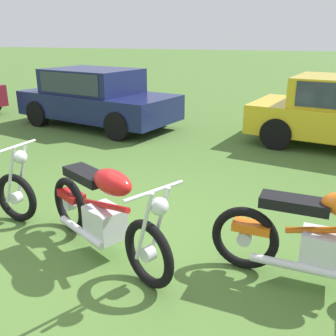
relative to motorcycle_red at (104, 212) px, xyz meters
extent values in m
plane|color=#476B2D|center=(-0.09, 0.25, -0.49)|extent=(120.00, 120.00, 0.00)
torus|color=black|center=(-1.43, 0.28, -0.18)|extent=(0.63, 0.12, 0.62)
cylinder|color=silver|center=(-1.43, 0.28, -0.18)|extent=(0.14, 0.11, 0.14)
cylinder|color=silver|center=(-1.36, 0.37, 0.15)|extent=(0.27, 0.05, 0.74)
cylinder|color=silver|center=(-1.37, 0.19, 0.15)|extent=(0.27, 0.05, 0.74)
cylinder|color=silver|center=(-1.33, 0.28, 0.49)|extent=(0.06, 0.64, 0.03)
sphere|color=silver|center=(-1.27, 0.27, 0.37)|extent=(0.17, 0.17, 0.16)
torus|color=black|center=(0.63, -0.30, -0.17)|extent=(0.63, 0.37, 0.66)
torus|color=black|center=(-0.67, 0.33, -0.17)|extent=(0.63, 0.37, 0.66)
cylinder|color=silver|center=(0.63, -0.30, -0.17)|extent=(0.17, 0.15, 0.14)
cylinder|color=silver|center=(-0.67, 0.33, -0.17)|extent=(0.17, 0.15, 0.14)
cylinder|color=silver|center=(0.72, -0.25, 0.16)|extent=(0.26, 0.15, 0.73)
cylinder|color=silver|center=(0.64, -0.41, 0.16)|extent=(0.26, 0.15, 0.73)
cube|color=silver|center=(0.00, 0.01, -0.11)|extent=(0.49, 0.44, 0.32)
cylinder|color=red|center=(0.02, -0.01, 0.09)|extent=(0.74, 0.40, 0.22)
ellipsoid|color=red|center=(0.16, -0.07, 0.38)|extent=(0.58, 0.46, 0.24)
cube|color=black|center=(-0.27, 0.14, 0.32)|extent=(0.64, 0.48, 0.10)
cube|color=red|center=(-0.62, 0.30, -0.03)|extent=(0.40, 0.32, 0.08)
cylinder|color=silver|center=(0.72, -0.34, 0.49)|extent=(0.31, 0.59, 0.03)
sphere|color=silver|center=(0.77, -0.37, 0.37)|extent=(0.21, 0.21, 0.16)
cylinder|color=silver|center=(-0.27, -0.04, -0.25)|extent=(0.75, 0.42, 0.08)
torus|color=black|center=(1.39, 0.30, -0.16)|extent=(0.66, 0.11, 0.66)
cylinder|color=silver|center=(1.39, 0.30, -0.16)|extent=(0.14, 0.10, 0.14)
cube|color=silver|center=(2.11, 0.28, -0.11)|extent=(0.41, 0.31, 0.32)
cylinder|color=orange|center=(2.14, 0.28, 0.09)|extent=(0.76, 0.08, 0.22)
cube|color=black|center=(1.81, 0.29, 0.29)|extent=(0.61, 0.25, 0.10)
cube|color=orange|center=(1.45, 0.30, -0.02)|extent=(0.36, 0.19, 0.08)
cylinder|color=silver|center=(1.89, 0.13, -0.25)|extent=(0.80, 0.10, 0.08)
cube|color=#161E4C|center=(-3.28, 5.24, 0.06)|extent=(4.31, 2.53, 0.60)
cube|color=#161E4C|center=(-3.43, 5.27, 0.64)|extent=(2.49, 2.00, 0.60)
cube|color=#2D3842|center=(-3.43, 5.27, 0.66)|extent=(2.17, 1.97, 0.48)
cylinder|color=black|center=(-1.82, 5.80, -0.17)|extent=(0.67, 0.34, 0.64)
cylinder|color=black|center=(-2.14, 4.17, -0.17)|extent=(0.67, 0.34, 0.64)
cylinder|color=black|center=(-4.42, 6.31, -0.17)|extent=(0.67, 0.34, 0.64)
cylinder|color=black|center=(-4.74, 4.68, -0.17)|extent=(0.67, 0.34, 0.64)
cylinder|color=black|center=(1.45, 6.47, -0.17)|extent=(0.67, 0.31, 0.64)
cylinder|color=black|center=(1.19, 4.76, -0.17)|extent=(0.67, 0.31, 0.64)
camera|label=1|loc=(1.90, -3.01, 1.71)|focal=40.42mm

